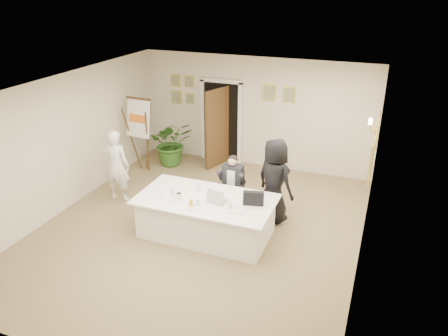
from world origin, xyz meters
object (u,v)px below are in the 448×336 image
conference_table (206,216)px  potted_palm (172,143)px  oj_glass (191,203)px  standing_man (117,166)px  seated_man (232,185)px  laptop_bag (253,198)px  paper_stack (237,210)px  flip_chart (142,138)px  standing_woman (274,181)px  steel_jug (179,196)px  laptop (218,194)px

conference_table → potted_palm: bearing=127.6°
oj_glass → standing_man: bearing=155.8°
conference_table → seated_man: size_ratio=1.97×
standing_man → laptop_bag: (3.27, -0.55, 0.10)m
seated_man → potted_palm: 3.02m
paper_stack → oj_glass: (-0.83, -0.12, 0.05)m
conference_table → paper_stack: paper_stack is taller
flip_chart → paper_stack: bearing=-36.2°
standing_man → oj_glass: size_ratio=12.43×
flip_chart → standing_woman: (3.71, -1.20, 0.00)m
flip_chart → paper_stack: flip_chart is taller
oj_glass → steel_jug: oj_glass is taller
flip_chart → standing_man: (0.30, -1.58, -0.05)m
conference_table → flip_chart: (-2.68, 2.23, 0.47)m
conference_table → seated_man: bearing=80.4°
laptop_bag → seated_man: bearing=116.8°
laptop → steel_jug: 0.73m
conference_table → paper_stack: bearing=-19.0°
flip_chart → seated_man: bearing=-23.9°
seated_man → steel_jug: seated_man is taller
potted_palm → steel_jug: size_ratio=10.86×
potted_palm → paper_stack: potted_palm is taller
laptop → laptop_bag: bearing=21.9°
conference_table → seated_man: 1.02m
laptop → oj_glass: (-0.37, -0.37, -0.07)m
potted_palm → paper_stack: size_ratio=3.95×
flip_chart → steel_jug: bearing=-47.3°
standing_woman → steel_jug: size_ratio=15.68×
conference_table → flip_chart: size_ratio=1.37×
laptop_bag → oj_glass: (-1.03, -0.45, -0.07)m
paper_stack → steel_jug: steel_jug is taller
standing_woman → steel_jug: bearing=66.8°
standing_man → laptop: (2.61, -0.64, 0.11)m
standing_man → paper_stack: standing_man is taller
flip_chart → paper_stack: size_ratio=6.16×
oj_glass → seated_man: bearing=77.5°
seated_man → potted_palm: size_ratio=1.09×
flip_chart → standing_man: flip_chart is taller
conference_table → steel_jug: 0.66m
conference_table → potted_palm: 3.61m
flip_chart → laptop_bag: bearing=-30.9°
laptop → laptop_bag: size_ratio=1.01×
flip_chart → paper_stack: (3.38, -2.47, -0.07)m
standing_man → steel_jug: standing_man is taller
laptop → standing_man: bearing=-179.1°
seated_man → laptop_bag: bearing=-48.9°
seated_man → paper_stack: (0.54, -1.21, 0.14)m
potted_palm → oj_glass: 3.83m
standing_man → standing_woman: size_ratio=0.94×
conference_table → paper_stack: size_ratio=8.45×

